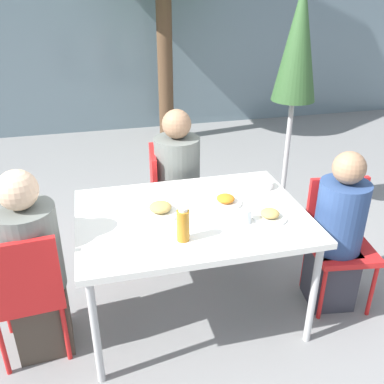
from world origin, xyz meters
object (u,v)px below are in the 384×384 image
object	(u,v)px
person_left	(34,271)
drinking_cup	(246,216)
chair_far	(167,193)
chair_left	(26,288)
salad_bowl	(262,184)
chair_right	(339,232)
person_right	(337,236)
person_far	(178,188)
closed_umbrella	(297,53)
bottle	(183,225)

from	to	relation	value
person_left	drinking_cup	bearing A→B (deg)	-9.07
person_left	chair_far	bearing A→B (deg)	38.62
chair_left	drinking_cup	bearing A→B (deg)	-5.13
chair_far	salad_bowl	world-z (taller)	chair_far
chair_left	chair_right	distance (m)	2.00
person_left	person_right	distance (m)	1.89
person_far	drinking_cup	xyz separation A→B (m)	(0.21, -0.92, 0.23)
chair_far	drinking_cup	xyz separation A→B (m)	(0.29, -0.98, 0.29)
person_far	salad_bowl	bearing A→B (deg)	49.52
person_left	closed_umbrella	size ratio (longest dim) A/B	0.57
bottle	chair_right	bearing A→B (deg)	10.63
person_left	salad_bowl	world-z (taller)	person_left
person_left	chair_right	size ratio (longest dim) A/B	1.36
closed_umbrella	person_right	bearing A→B (deg)	-98.67
closed_umbrella	salad_bowl	world-z (taller)	closed_umbrella
person_right	person_far	bearing A→B (deg)	-37.23
person_left	chair_far	size ratio (longest dim) A/B	1.36
person_far	closed_umbrella	distance (m)	1.45
chair_left	person_far	bearing A→B (deg)	36.08
chair_far	person_far	distance (m)	0.11
chair_right	chair_far	xyz separation A→B (m)	(-1.01, 0.86, 0.00)
drinking_cup	closed_umbrella	bearing A→B (deg)	55.27
chair_left	bottle	distance (m)	0.94
chair_left	drinking_cup	xyz separation A→B (m)	(1.27, -0.01, 0.29)
person_left	closed_umbrella	distance (m)	2.54
drinking_cup	person_right	bearing A→B (deg)	3.56
chair_right	person_right	xyz separation A→B (m)	(-0.06, -0.07, 0.03)
person_left	chair_far	world-z (taller)	person_left
bottle	salad_bowl	xyz separation A→B (m)	(0.67, 0.52, -0.07)
chair_left	person_far	size ratio (longest dim) A/B	0.72
bottle	drinking_cup	size ratio (longest dim) A/B	2.30
chair_far	salad_bowl	size ratio (longest dim) A/B	5.53
person_left	drinking_cup	world-z (taller)	person_left
bottle	person_left	bearing A→B (deg)	167.18
closed_umbrella	person_far	bearing A→B (deg)	-164.37
chair_left	person_far	distance (m)	1.40
chair_far	bottle	size ratio (longest dim) A/B	4.35
closed_umbrella	bottle	world-z (taller)	closed_umbrella
closed_umbrella	drinking_cup	distance (m)	1.64
person_far	salad_bowl	world-z (taller)	person_far
person_right	person_left	bearing A→B (deg)	6.27
chair_left	salad_bowl	bearing A→B (deg)	10.33
person_far	bottle	world-z (taller)	person_far
chair_right	person_right	size ratio (longest dim) A/B	0.77
person_right	bottle	size ratio (longest dim) A/B	5.63
chair_right	person_right	bearing A→B (deg)	58.08
salad_bowl	person_left	bearing A→B (deg)	-167.54
chair_far	person_far	bearing A→B (deg)	58.08
drinking_cup	person_far	bearing A→B (deg)	103.07
drinking_cup	chair_far	bearing A→B (deg)	106.48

